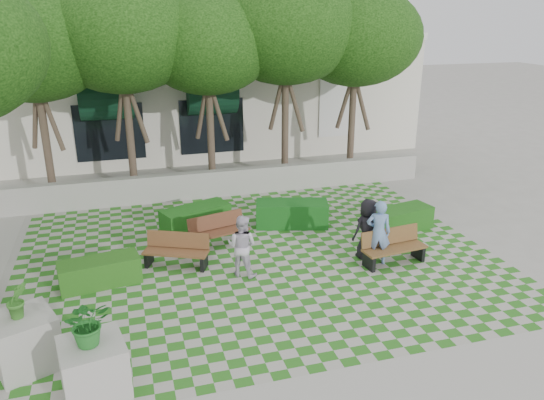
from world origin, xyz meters
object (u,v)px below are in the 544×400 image
object	(u,v)px
hedge_west	(100,272)
person_blue	(378,232)
bench_mid	(219,231)
bench_west	(177,251)
hedge_midleft	(196,218)
hedge_east	(400,219)
hedge_midright	(292,214)
person_white	(242,246)
bench_east	(393,247)
planter_front	(93,358)
planter_back	(24,339)
person_dark	(368,229)

from	to	relation	value
hedge_west	person_blue	size ratio (longest dim) A/B	1.08
bench_mid	bench_west	world-z (taller)	bench_mid
bench_west	hedge_midleft	xyz separation A→B (m)	(0.81, 2.21, -0.06)
hedge_east	hedge_west	distance (m)	8.39
hedge_midright	person_blue	xyz separation A→B (m)	(1.28, -2.96, 0.47)
hedge_midright	person_white	world-z (taller)	person_white
bench_east	bench_west	world-z (taller)	bench_east
hedge_east	hedge_midright	xyz separation A→B (m)	(-2.91, 1.21, 0.03)
bench_west	planter_front	bearing A→B (deg)	-88.02
bench_west	hedge_east	bearing A→B (deg)	29.13
hedge_east	planter_back	xyz separation A→B (m)	(-9.55, -3.74, 0.23)
hedge_midleft	person_blue	world-z (taller)	person_blue
planter_back	hedge_west	bearing A→B (deg)	66.40
person_dark	bench_west	bearing A→B (deg)	-18.53
hedge_midright	hedge_west	xyz separation A→B (m)	(-5.42, -2.16, -0.05)
bench_west	planter_back	world-z (taller)	planter_back
bench_mid	planter_back	bearing A→B (deg)	-150.73
bench_west	person_white	world-z (taller)	person_white
bench_mid	hedge_midright	size ratio (longest dim) A/B	0.81
bench_mid	person_dark	size ratio (longest dim) A/B	1.07
bench_east	hedge_midleft	distance (m)	5.71
hedge_west	person_white	bearing A→B (deg)	-8.06
bench_mid	hedge_midright	world-z (taller)	bench_mid
planter_back	bench_west	bearing A→B (deg)	46.83
planter_back	hedge_midleft	bearing A→B (deg)	54.69
person_white	hedge_west	bearing A→B (deg)	27.40
person_white	person_dark	bearing A→B (deg)	-144.18
hedge_midleft	person_blue	xyz separation A→B (m)	(4.06, -3.47, 0.49)
bench_mid	planter_back	distance (m)	5.99
hedge_west	planter_back	distance (m)	3.06
hedge_midright	person_dark	bearing A→B (deg)	-65.92
bench_mid	planter_back	xyz separation A→B (m)	(-4.29, -4.18, 0.15)
hedge_midleft	hedge_west	xyz separation A→B (m)	(-2.65, -2.67, -0.03)
bench_west	planter_back	distance (m)	4.47
bench_mid	hedge_east	world-z (taller)	bench_mid
hedge_midright	person_blue	distance (m)	3.26
planter_back	person_dark	world-z (taller)	planter_back
hedge_east	hedge_midleft	size ratio (longest dim) A/B	0.96
bench_west	person_blue	xyz separation A→B (m)	(4.87, -1.26, 0.43)
hedge_midleft	hedge_east	bearing A→B (deg)	-16.82
planter_back	person_white	distance (m)	5.08
planter_back	person_white	xyz separation A→B (m)	(4.51, 2.33, 0.20)
hedge_midright	person_dark	distance (m)	2.89
hedge_east	hedge_midright	world-z (taller)	hedge_midright
bench_west	person_dark	distance (m)	4.86
planter_front	person_white	size ratio (longest dim) A/B	1.16
bench_mid	person_white	size ratio (longest dim) A/B	1.11
planter_front	planter_back	distance (m)	1.67
hedge_midleft	planter_back	distance (m)	6.70
planter_front	hedge_east	bearing A→B (deg)	30.35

